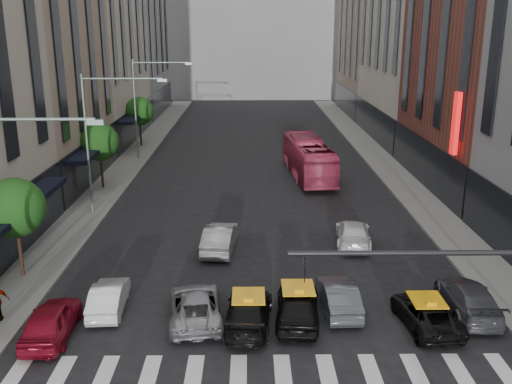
{
  "coord_description": "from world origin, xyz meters",
  "views": [
    {
      "loc": [
        -0.56,
        -16.0,
        12.02
      ],
      "look_at": [
        -0.26,
        11.39,
        4.0
      ],
      "focal_mm": 40.0,
      "sensor_mm": 36.0,
      "label": 1
    }
  ],
  "objects_px": {
    "car_white_front": "(109,297)",
    "bus": "(308,158)",
    "streetlamp_far": "(145,96)",
    "car_red": "(51,320)",
    "streetlamp_mid": "(101,126)",
    "taxi_left": "(249,311)",
    "taxi_center": "(298,304)"
  },
  "relations": [
    {
      "from": "car_white_front",
      "to": "bus",
      "type": "bearing_deg",
      "value": -119.23
    },
    {
      "from": "streetlamp_far",
      "to": "car_white_front",
      "type": "relative_size",
      "value": 2.34
    },
    {
      "from": "streetlamp_far",
      "to": "car_red",
      "type": "distance_m",
      "value": 32.02
    },
    {
      "from": "streetlamp_mid",
      "to": "bus",
      "type": "bearing_deg",
      "value": 33.82
    },
    {
      "from": "car_red",
      "to": "streetlamp_far",
      "type": "bearing_deg",
      "value": -89.5
    },
    {
      "from": "car_white_front",
      "to": "car_red",
      "type": "bearing_deg",
      "value": 47.71
    },
    {
      "from": "streetlamp_far",
      "to": "bus",
      "type": "relative_size",
      "value": 0.8
    },
    {
      "from": "streetlamp_mid",
      "to": "car_white_front",
      "type": "height_order",
      "value": "streetlamp_mid"
    },
    {
      "from": "streetlamp_far",
      "to": "car_red",
      "type": "relative_size",
      "value": 2.14
    },
    {
      "from": "taxi_left",
      "to": "taxi_center",
      "type": "bearing_deg",
      "value": -165.53
    },
    {
      "from": "streetlamp_far",
      "to": "taxi_left",
      "type": "relative_size",
      "value": 1.98
    },
    {
      "from": "streetlamp_mid",
      "to": "car_red",
      "type": "bearing_deg",
      "value": -84.4
    },
    {
      "from": "streetlamp_mid",
      "to": "taxi_center",
      "type": "height_order",
      "value": "streetlamp_mid"
    },
    {
      "from": "car_red",
      "to": "car_white_front",
      "type": "xyz_separation_m",
      "value": [
        1.77,
        2.2,
        -0.08
      ]
    },
    {
      "from": "car_white_front",
      "to": "taxi_center",
      "type": "bearing_deg",
      "value": 169.19
    },
    {
      "from": "car_white_front",
      "to": "bus",
      "type": "distance_m",
      "value": 25.44
    },
    {
      "from": "streetlamp_far",
      "to": "car_white_front",
      "type": "distance_m",
      "value": 30.0
    },
    {
      "from": "taxi_left",
      "to": "bus",
      "type": "xyz_separation_m",
      "value": [
        4.88,
        24.31,
        0.91
      ]
    },
    {
      "from": "taxi_left",
      "to": "car_white_front",
      "type": "bearing_deg",
      "value": -8.14
    },
    {
      "from": "taxi_left",
      "to": "taxi_center",
      "type": "xyz_separation_m",
      "value": [
        2.07,
        0.36,
        0.1
      ]
    },
    {
      "from": "car_white_front",
      "to": "taxi_center",
      "type": "height_order",
      "value": "taxi_center"
    },
    {
      "from": "streetlamp_mid",
      "to": "bus",
      "type": "distance_m",
      "value": 17.73
    },
    {
      "from": "streetlamp_mid",
      "to": "taxi_left",
      "type": "relative_size",
      "value": 1.98
    },
    {
      "from": "car_white_front",
      "to": "taxi_center",
      "type": "distance_m",
      "value": 8.24
    },
    {
      "from": "streetlamp_far",
      "to": "taxi_left",
      "type": "distance_m",
      "value": 32.57
    },
    {
      "from": "taxi_left",
      "to": "taxi_center",
      "type": "relative_size",
      "value": 1.02
    },
    {
      "from": "car_white_front",
      "to": "taxi_left",
      "type": "distance_m",
      "value": 6.27
    },
    {
      "from": "streetlamp_mid",
      "to": "car_red",
      "type": "height_order",
      "value": "streetlamp_mid"
    },
    {
      "from": "streetlamp_far",
      "to": "taxi_center",
      "type": "height_order",
      "value": "streetlamp_far"
    },
    {
      "from": "car_red",
      "to": "taxi_center",
      "type": "relative_size",
      "value": 0.95
    },
    {
      "from": "streetlamp_far",
      "to": "car_white_front",
      "type": "height_order",
      "value": "streetlamp_far"
    },
    {
      "from": "streetlamp_far",
      "to": "car_red",
      "type": "xyz_separation_m",
      "value": [
        1.53,
        -31.56,
        -5.19
      ]
    }
  ]
}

